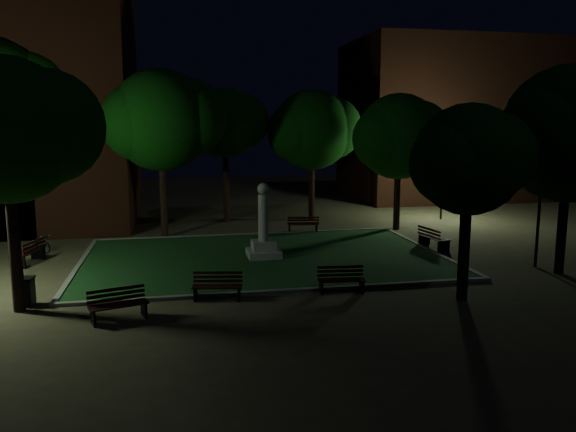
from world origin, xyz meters
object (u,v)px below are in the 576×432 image
bench_left_side (30,253)px  bench_right_side (433,239)px  bench_near_right (341,280)px  bench_west_near (118,305)px  monument (263,237)px  trash_bin (25,291)px  bench_near_left (218,287)px  bicycle (40,243)px  bench_far_side (303,225)px

bench_left_side → bench_right_side: bench_left_side is taller
bench_near_right → bench_left_side: bearing=156.7°
bench_west_near → bench_left_side: bench_left_side is taller
monument → trash_bin: size_ratio=3.48×
bench_near_right → bench_right_side: size_ratio=0.90×
monument → bench_right_side: (8.06, 0.42, -0.50)m
bench_left_side → trash_bin: size_ratio=2.10×
monument → bench_near_left: monument is taller
bench_west_near → bench_right_side: size_ratio=0.97×
bench_near_left → bench_left_side: (-7.27, 6.32, 0.05)m
bench_left_side → bench_west_near: bearing=44.5°
bench_west_near → trash_bin: bearing=129.4°
bench_left_side → trash_bin: 5.86m
bench_near_right → bicycle: bearing=148.6°
monument → bicycle: 10.35m
bench_near_left → bench_west_near: size_ratio=0.96×
monument → bicycle: size_ratio=2.17×
bench_near_left → bench_left_side: size_ratio=0.89×
bench_near_left → trash_bin: (-6.07, 0.58, 0.04)m
monument → trash_bin: (-8.47, -4.78, -0.49)m
monument → trash_bin: monument is taller
bench_right_side → bench_far_side: bench_right_side is taller
bicycle → bench_far_side: bearing=-36.8°
monument → bench_left_side: (-9.66, 0.96, -0.48)m
bench_near_right → monument: bearing=114.6°
bench_near_left → bench_right_side: 11.95m
bench_right_side → bench_far_side: bearing=37.9°
bench_far_side → bicycle: bearing=16.5°
bench_right_side → trash_bin: bearing=98.8°
bicycle → bench_near_right: bearing=-82.2°
bench_near_right → bicycle: 14.55m
bench_far_side → bicycle: size_ratio=1.17×
bench_near_left → bench_far_side: 11.89m
bench_west_near → trash_bin: size_ratio=1.95×
trash_bin → bench_far_side: bearing=41.3°
bench_right_side → bicycle: 18.07m
bench_near_right → bicycle: size_ratio=1.13×
trash_bin → bench_west_near: bearing=-33.1°
trash_bin → monument: bearing=29.4°
monument → bench_far_side: 6.06m
bench_west_near → bench_far_side: bearing=37.5°
bench_near_left → bench_near_right: (4.25, -0.04, -0.01)m
bench_near_left → bench_far_side: bearing=73.2°
bench_right_side → bicycle: bench_right_side is taller
bench_right_side → bicycle: (-17.83, 2.94, -0.07)m
bench_west_near → bench_far_side: size_ratio=1.04×
bench_near_left → bench_left_side: bench_left_side is taller
bench_near_right → bench_far_side: 10.71m
bench_left_side → bench_right_side: bearing=104.0°
bench_near_right → bench_west_near: bench_west_near is taller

